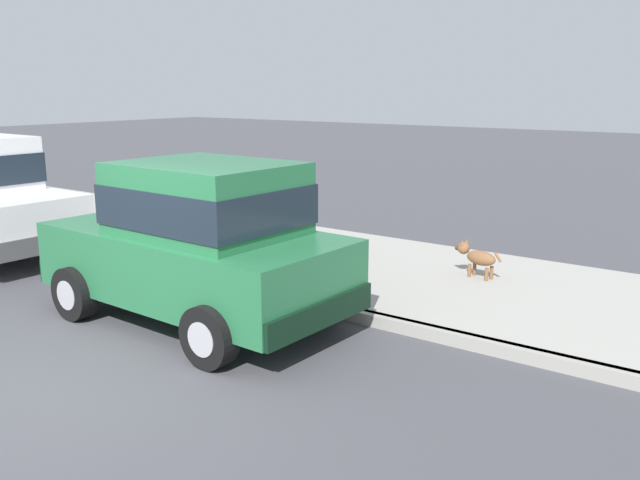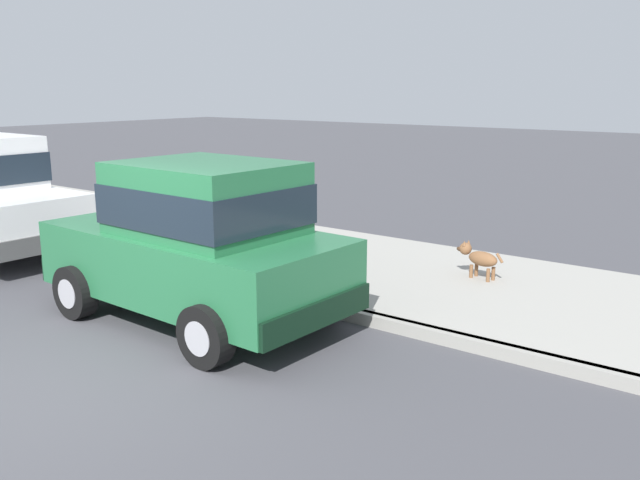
% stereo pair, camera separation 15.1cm
% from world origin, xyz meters
% --- Properties ---
extents(ground_plane, '(80.00, 80.00, 0.00)m').
position_xyz_m(ground_plane, '(0.00, 0.00, 0.00)').
color(ground_plane, '#424247').
extents(curb, '(0.16, 64.00, 0.14)m').
position_xyz_m(curb, '(3.20, 0.00, 0.07)').
color(curb, gray).
rests_on(curb, ground).
extents(sidewalk, '(3.60, 64.00, 0.14)m').
position_xyz_m(sidewalk, '(5.00, 0.00, 0.07)').
color(sidewalk, '#99968E').
rests_on(sidewalk, ground).
extents(car_green_hatchback, '(2.04, 3.85, 1.88)m').
position_xyz_m(car_green_hatchback, '(2.12, 0.18, 0.98)').
color(car_green_hatchback, '#23663D').
rests_on(car_green_hatchback, ground).
extents(dog_brown, '(0.28, 0.75, 0.49)m').
position_xyz_m(dog_brown, '(5.33, -1.85, 0.43)').
color(dog_brown, brown).
rests_on(dog_brown, sidewalk).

